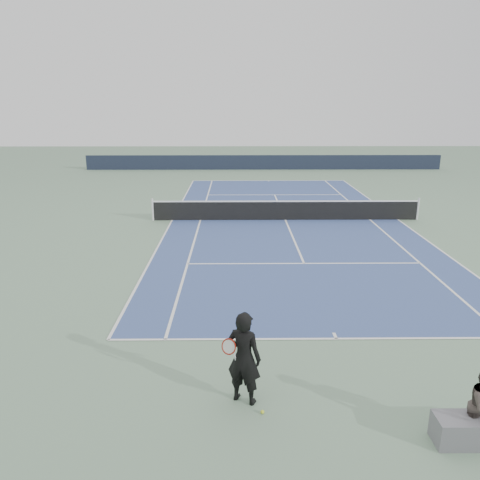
{
  "coord_description": "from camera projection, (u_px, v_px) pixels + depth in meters",
  "views": [
    {
      "loc": [
        -2.42,
        -21.97,
        5.47
      ],
      "look_at": [
        -2.27,
        -7.13,
        1.1
      ],
      "focal_mm": 35.0,
      "sensor_mm": 36.0,
      "label": 1
    }
  ],
  "objects": [
    {
      "name": "ground",
      "position": [
        285.0,
        220.0,
        22.64
      ],
      "size": [
        80.0,
        80.0,
        0.0
      ],
      "primitive_type": "plane",
      "color": "slate"
    },
    {
      "name": "court_surface",
      "position": [
        285.0,
        220.0,
        22.64
      ],
      "size": [
        10.97,
        23.77,
        0.01
      ],
      "primitive_type": "cube",
      "color": "#374C83",
      "rests_on": "ground"
    },
    {
      "name": "tennis_net",
      "position": [
        286.0,
        210.0,
        22.5
      ],
      "size": [
        12.9,
        0.1,
        1.07
      ],
      "color": "silver",
      "rests_on": "ground"
    },
    {
      "name": "windscreen_far",
      "position": [
        264.0,
        162.0,
        39.63
      ],
      "size": [
        30.0,
        0.25,
        1.2
      ],
      "primitive_type": "cube",
      "color": "black",
      "rests_on": "ground"
    },
    {
      "name": "tennis_player",
      "position": [
        244.0,
        358.0,
        8.67
      ],
      "size": [
        0.87,
        0.74,
        1.84
      ],
      "color": "black",
      "rests_on": "ground"
    },
    {
      "name": "tennis_ball",
      "position": [
        262.0,
        412.0,
        8.55
      ],
      "size": [
        0.07,
        0.07,
        0.07
      ],
      "primitive_type": "sphere",
      "color": "#D0DB2C",
      "rests_on": "ground"
    }
  ]
}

